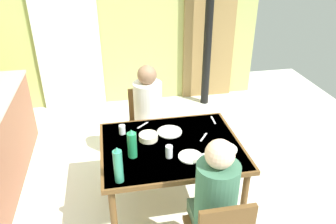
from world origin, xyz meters
name	(u,v)px	position (x,y,z in m)	size (l,w,h in m)	color
ground_plane	(152,211)	(0.00, 0.00, 0.00)	(6.58, 6.58, 0.00)	silver
wall_back	(124,12)	(0.00, 2.53, 1.38)	(4.05, 0.10, 2.75)	tan
door_wooden	(209,35)	(1.27, 2.45, 1.00)	(0.80, 0.05, 2.00)	olive
stove_pipe_column	(209,14)	(1.16, 2.18, 1.38)	(0.12, 0.12, 2.75)	black
curtain_panel	(66,32)	(-0.82, 2.43, 1.16)	(0.90, 0.03, 2.31)	white
dining_table	(171,152)	(0.19, 0.01, 0.66)	(1.23, 0.99, 0.74)	brown
chair_far_diner	(147,122)	(0.09, 0.86, 0.50)	(0.40, 0.40, 0.87)	brown
person_near_diner	(216,193)	(0.37, -0.70, 0.78)	(0.30, 0.37, 0.77)	#405B42
person_far_diner	(148,105)	(0.09, 0.72, 0.78)	(0.30, 0.37, 0.77)	silver
water_bottle_green_near	(118,165)	(-0.28, -0.38, 0.88)	(0.07, 0.07, 0.30)	#328D6E
water_bottle_green_far	(132,144)	(-0.15, -0.09, 0.86)	(0.08, 0.08, 0.26)	#1D834C
serving_bowl_center	(148,137)	(0.01, 0.14, 0.76)	(0.17, 0.17, 0.06)	#F3E7C7
dinner_plate_near_left	(225,149)	(0.64, -0.14, 0.74)	(0.21, 0.21, 0.01)	white
dinner_plate_near_right	(190,157)	(0.31, -0.19, 0.74)	(0.20, 0.20, 0.01)	white
dinner_plate_far_center	(170,132)	(0.22, 0.22, 0.74)	(0.23, 0.23, 0.01)	white
drinking_glass_by_near_diner	(122,130)	(-0.21, 0.28, 0.78)	(0.06, 0.06, 0.09)	silver
drinking_glass_by_far_diner	(205,161)	(0.39, -0.33, 0.79)	(0.06, 0.06, 0.11)	silver
drinking_glass_spare_center	(169,152)	(0.14, -0.16, 0.79)	(0.06, 0.06, 0.11)	silver
cutlery_knife_near	(222,164)	(0.55, -0.33, 0.74)	(0.15, 0.02, 0.00)	silver
cutlery_fork_near	(143,125)	(-0.01, 0.40, 0.74)	(0.15, 0.02, 0.00)	silver
cutlery_knife_far	(213,120)	(0.69, 0.37, 0.74)	(0.15, 0.02, 0.00)	silver
cutlery_fork_far	(204,137)	(0.51, 0.08, 0.74)	(0.15, 0.02, 0.00)	silver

